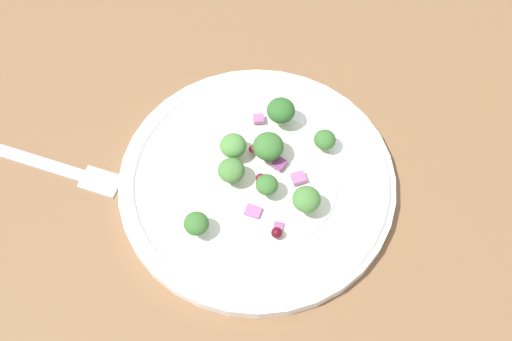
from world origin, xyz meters
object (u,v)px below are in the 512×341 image
(plate, at_px, (256,181))
(fork, at_px, (39,162))
(broccoli_floret_2, at_px, (268,147))
(broccoli_floret_1, at_px, (197,224))
(broccoli_floret_0, at_px, (281,111))

(plate, bearing_deg, fork, 37.98)
(fork, bearing_deg, plate, -142.02)
(broccoli_floret_2, distance_m, fork, 0.22)
(broccoli_floret_1, height_order, broccoli_floret_2, broccoli_floret_2)
(plate, relative_size, broccoli_floret_1, 11.52)
(broccoli_floret_0, distance_m, fork, 0.23)
(plate, xyz_separation_m, fork, (0.16, 0.13, -0.01))
(broccoli_floret_2, bearing_deg, plate, 107.96)
(plate, xyz_separation_m, broccoli_floret_1, (-0.00, 0.07, 0.02))
(plate, height_order, broccoli_floret_1, broccoli_floret_1)
(plate, relative_size, broccoli_floret_0, 9.43)
(plate, distance_m, broccoli_floret_2, 0.03)
(plate, distance_m, fork, 0.21)
(broccoli_floret_0, relative_size, broccoli_floret_2, 0.94)
(broccoli_floret_0, relative_size, fork, 0.15)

